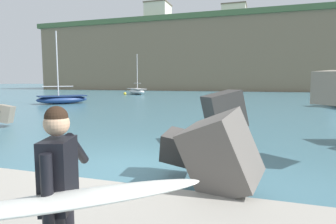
{
  "coord_description": "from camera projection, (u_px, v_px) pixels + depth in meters",
  "views": [
    {
      "loc": [
        3.04,
        -6.7,
        2.21
      ],
      "look_at": [
        0.73,
        0.5,
        1.4
      ],
      "focal_mm": 30.58,
      "sensor_mm": 36.0,
      "label": 1
    }
  ],
  "objects": [
    {
      "name": "boat_near_centre",
      "position": [
        62.0,
        99.0,
        28.23
      ],
      "size": [
        4.56,
        4.97,
        7.01
      ],
      "color": "navy",
      "rests_on": "ground"
    },
    {
      "name": "boat_mid_left",
      "position": [
        137.0,
        91.0,
        48.45
      ],
      "size": [
        5.36,
        5.63,
        6.72
      ],
      "color": "white",
      "rests_on": "ground"
    },
    {
      "name": "ground_plane",
      "position": [
        136.0,
        166.0,
        7.5
      ],
      "size": [
        400.0,
        400.0,
        0.0
      ],
      "primitive_type": "plane",
      "color": "#42707F"
    },
    {
      "name": "mooring_buoy_middle",
      "position": [
        125.0,
        94.0,
        46.14
      ],
      "size": [
        0.44,
        0.44,
        0.44
      ],
      "color": "yellow",
      "rests_on": "ground"
    },
    {
      "name": "station_building_west",
      "position": [
        234.0,
        15.0,
        77.93
      ],
      "size": [
        6.52,
        6.2,
        5.47
      ],
      "color": "silver",
      "rests_on": "headland_bluff"
    },
    {
      "name": "headland_bluff",
      "position": [
        220.0,
        58.0,
        81.15
      ],
      "size": [
        91.66,
        38.76,
        17.35
      ],
      "color": "#847056",
      "rests_on": "ground"
    },
    {
      "name": "station_building_central",
      "position": [
        158.0,
        16.0,
        80.78
      ],
      "size": [
        6.53,
        6.64,
        6.66
      ],
      "color": "silver",
      "rests_on": "headland_bluff"
    },
    {
      "name": "mooring_buoy_inner",
      "position": [
        216.0,
        114.0,
        17.72
      ],
      "size": [
        0.44,
        0.44,
        0.44
      ],
      "color": "silver",
      "rests_on": "ground"
    },
    {
      "name": "surfer_with_board",
      "position": [
        59.0,
        198.0,
        2.3
      ],
      "size": [
        2.09,
        1.42,
        1.78
      ],
      "color": "black",
      "rests_on": "walkway_path"
    }
  ]
}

